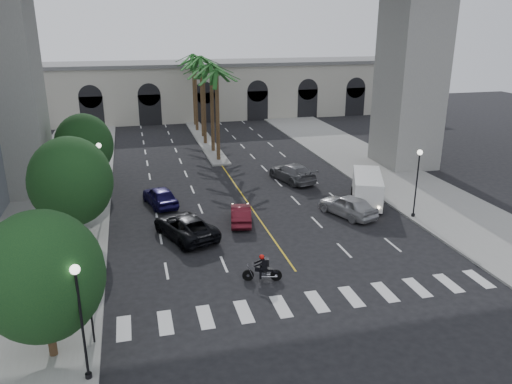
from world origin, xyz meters
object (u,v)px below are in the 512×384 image
(cargo_van, at_px, (367,188))
(pedestrian_a, at_px, (13,282))
(pedestrian_b, at_px, (28,247))
(car_d, at_px, (292,172))
(car_b, at_px, (241,214))
(lamp_post_right, at_px, (417,178))
(lamp_post_left_far, at_px, (101,170))
(traffic_signal_far, at_px, (94,258))
(car_c, at_px, (185,226))
(car_e, at_px, (160,196))
(traffic_signal_near, at_px, (89,297))
(lamp_post_left_near, at_px, (81,313))
(car_a, at_px, (348,205))
(motorcycle_rider, at_px, (263,269))

(cargo_van, height_order, pedestrian_a, cargo_van)
(pedestrian_b, bearing_deg, car_d, 36.99)
(car_b, xyz_separation_m, car_d, (6.92, 8.91, 0.15))
(lamp_post_right, bearing_deg, cargo_van, 119.34)
(lamp_post_left_far, bearing_deg, car_b, -29.83)
(traffic_signal_far, height_order, car_c, traffic_signal_far)
(car_b, bearing_deg, car_e, -32.06)
(traffic_signal_near, distance_m, cargo_van, 25.06)
(lamp_post_left_far, bearing_deg, lamp_post_left_near, -90.00)
(car_e, distance_m, cargo_van, 16.81)
(car_b, bearing_deg, pedestrian_a, 39.78)
(lamp_post_left_far, xyz_separation_m, car_a, (18.15, -6.31, -2.38))
(lamp_post_left_far, xyz_separation_m, traffic_signal_near, (0.10, -18.50, -0.71))
(motorcycle_rider, xyz_separation_m, car_e, (-4.86, 14.13, 0.06))
(car_c, xyz_separation_m, pedestrian_b, (-9.89, -1.24, 0.13))
(car_d, bearing_deg, motorcycle_rider, 52.44)
(car_e, relative_size, cargo_van, 0.76)
(car_a, bearing_deg, traffic_signal_far, 2.40)
(pedestrian_a, bearing_deg, pedestrian_b, 95.87)
(pedestrian_a, distance_m, pedestrian_b, 4.79)
(lamp_post_left_far, height_order, motorcycle_rider, lamp_post_left_far)
(lamp_post_right, bearing_deg, pedestrian_a, -168.87)
(traffic_signal_far, height_order, pedestrian_a, traffic_signal_far)
(traffic_signal_near, relative_size, car_b, 0.88)
(car_a, xyz_separation_m, pedestrian_b, (-22.44, -2.21, 0.10))
(pedestrian_a, relative_size, pedestrian_b, 1.16)
(car_b, bearing_deg, car_d, -116.52)
(lamp_post_right, relative_size, traffic_signal_far, 1.47)
(traffic_signal_near, height_order, motorcycle_rider, traffic_signal_near)
(pedestrian_b, bearing_deg, traffic_signal_far, -45.87)
(lamp_post_right, xyz_separation_m, traffic_signal_near, (-22.70, -10.50, -0.71))
(lamp_post_left_far, xyz_separation_m, cargo_van, (20.72, -4.29, -1.84))
(lamp_post_left_far, distance_m, car_a, 19.37)
(lamp_post_left_far, height_order, car_e, lamp_post_left_far)
(motorcycle_rider, distance_m, car_d, 19.36)
(car_d, bearing_deg, car_c, 28.69)
(traffic_signal_near, height_order, pedestrian_a, traffic_signal_near)
(lamp_post_left_near, distance_m, lamp_post_right, 26.25)
(traffic_signal_near, bearing_deg, lamp_post_left_far, 90.31)
(car_e, bearing_deg, motorcycle_rider, 94.99)
(pedestrian_a, bearing_deg, lamp_post_left_far, 77.30)
(pedestrian_a, bearing_deg, car_b, 33.23)
(motorcycle_rider, xyz_separation_m, car_b, (0.68, 8.90, -0.06))
(lamp_post_right, distance_m, pedestrian_b, 27.18)
(cargo_van, bearing_deg, pedestrian_b, -147.18)
(car_d, xyz_separation_m, car_e, (-12.45, -3.67, -0.02))
(car_c, height_order, pedestrian_a, pedestrian_a)
(car_b, xyz_separation_m, pedestrian_a, (-14.09, -7.63, 0.39))
(lamp_post_left_far, bearing_deg, car_a, -19.15)
(car_b, height_order, cargo_van, cargo_van)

